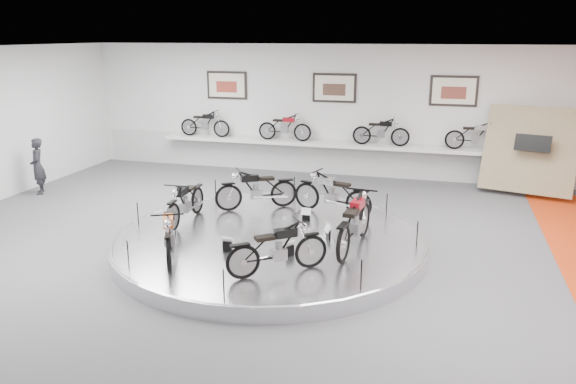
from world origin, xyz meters
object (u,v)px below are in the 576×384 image
(bike_f, at_px, (355,222))
(bike_a, at_px, (332,193))
(bike_b, at_px, (256,189))
(bike_e, at_px, (278,248))
(display_platform, at_px, (270,242))
(bike_c, at_px, (185,201))
(visitor, at_px, (38,166))
(bike_d, at_px, (169,232))
(shelf, at_px, (331,144))

(bike_f, bearing_deg, bike_a, 28.69)
(bike_a, distance_m, bike_f, 2.20)
(bike_b, height_order, bike_e, bike_b)
(display_platform, bearing_deg, bike_c, 172.11)
(bike_c, bearing_deg, visitor, -111.80)
(bike_a, distance_m, bike_d, 4.12)
(bike_e, bearing_deg, bike_f, 16.29)
(shelf, distance_m, bike_c, 6.45)
(bike_a, relative_size, bike_b, 1.00)
(bike_d, height_order, visitor, visitor)
(bike_e, height_order, bike_f, bike_f)
(display_platform, xyz_separation_m, shelf, (0.00, 6.40, 0.85))
(bike_a, distance_m, bike_c, 3.31)
(display_platform, distance_m, bike_d, 2.25)
(display_platform, bearing_deg, bike_e, -68.53)
(display_platform, height_order, bike_b, bike_b)
(bike_e, bearing_deg, display_platform, 73.71)
(bike_b, relative_size, visitor, 1.07)
(display_platform, relative_size, bike_a, 3.84)
(shelf, bearing_deg, bike_a, -78.42)
(bike_c, xyz_separation_m, bike_e, (2.71, -2.07, -0.02))
(bike_a, bearing_deg, bike_f, 128.39)
(bike_e, bearing_deg, bike_c, 104.93)
(bike_b, relative_size, bike_e, 1.06)
(shelf, height_order, bike_b, bike_b)
(shelf, xyz_separation_m, bike_e, (0.70, -8.19, -0.24))
(display_platform, relative_size, bike_e, 4.07)
(bike_c, xyz_separation_m, bike_d, (0.60, -1.91, 0.01))
(visitor, bearing_deg, bike_a, 49.50)
(bike_c, relative_size, visitor, 1.05)
(bike_e, bearing_deg, bike_b, 76.48)
(bike_b, xyz_separation_m, bike_f, (2.62, -1.92, 0.05))
(bike_f, height_order, visitor, visitor)
(bike_f, bearing_deg, bike_d, 119.20)
(shelf, relative_size, bike_e, 7.00)
(bike_a, relative_size, visitor, 1.07)
(bike_a, bearing_deg, bike_e, 102.14)
(bike_d, bearing_deg, shelf, 144.40)
(bike_c, distance_m, bike_f, 3.84)
(bike_c, xyz_separation_m, bike_f, (3.79, -0.57, 0.06))
(bike_b, height_order, visitor, visitor)
(bike_b, xyz_separation_m, visitor, (-6.57, 0.65, -0.01))
(shelf, distance_m, bike_b, 4.85)
(shelf, distance_m, bike_f, 6.93)
(bike_d, distance_m, visitor, 7.15)
(visitor, bearing_deg, display_platform, 36.04)
(display_platform, distance_m, shelf, 6.46)
(shelf, relative_size, bike_d, 6.60)
(bike_a, bearing_deg, display_platform, 77.53)
(visitor, bearing_deg, bike_f, 37.50)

